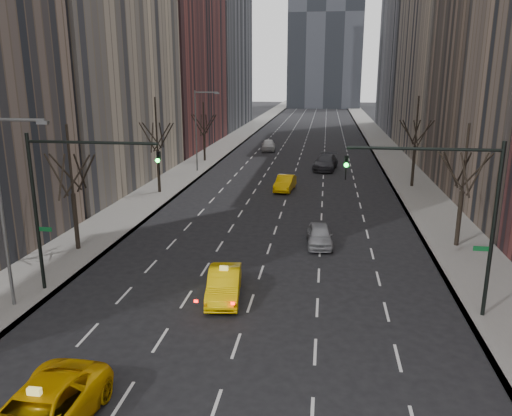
% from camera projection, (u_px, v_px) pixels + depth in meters
% --- Properties ---
extents(sidewalk_left, '(4.50, 320.00, 0.15)m').
position_uv_depth(sidewalk_left, '(229.00, 143.00, 81.53)').
color(sidewalk_left, slate).
rests_on(sidewalk_left, ground).
extents(sidewalk_right, '(4.50, 320.00, 0.15)m').
position_uv_depth(sidewalk_right, '(383.00, 146.00, 78.25)').
color(sidewalk_right, slate).
rests_on(sidewalk_right, ground).
extents(tree_lw_b, '(3.36, 3.50, 7.82)m').
position_uv_depth(tree_lw_b, '(73.00, 194.00, 30.81)').
color(tree_lw_b, black).
rests_on(tree_lw_b, ground).
extents(tree_lw_c, '(3.36, 3.50, 8.74)m').
position_uv_depth(tree_lw_c, '(158.00, 151.00, 46.03)').
color(tree_lw_c, black).
rests_on(tree_lw_c, ground).
extents(tree_lw_d, '(3.36, 3.50, 7.36)m').
position_uv_depth(tree_lw_d, '(204.00, 134.00, 63.37)').
color(tree_lw_d, black).
rests_on(tree_lw_d, ground).
extents(tree_rw_b, '(3.36, 3.50, 7.82)m').
position_uv_depth(tree_rw_b, '(462.00, 191.00, 31.42)').
color(tree_rw_b, black).
rests_on(tree_rw_b, ground).
extents(tree_rw_c, '(3.36, 3.50, 8.74)m').
position_uv_depth(tree_rw_c, '(415.00, 147.00, 48.56)').
color(tree_rw_c, black).
rests_on(tree_rw_c, ground).
extents(traffic_mast_left, '(6.69, 0.39, 8.00)m').
position_uv_depth(traffic_mast_left, '(65.00, 188.00, 24.22)').
color(traffic_mast_left, black).
rests_on(traffic_mast_left, ground).
extents(traffic_mast_right, '(6.69, 0.39, 8.00)m').
position_uv_depth(traffic_mast_right, '(456.00, 201.00, 21.78)').
color(traffic_mast_right, black).
rests_on(traffic_mast_right, ground).
extents(streetlight_near, '(2.83, 0.22, 9.00)m').
position_uv_depth(streetlight_near, '(7.00, 194.00, 22.51)').
color(streetlight_near, slate).
rests_on(streetlight_near, ground).
extents(streetlight_far, '(2.83, 0.22, 9.00)m').
position_uv_depth(streetlight_far, '(199.00, 123.00, 55.99)').
color(streetlight_far, slate).
rests_on(streetlight_far, ground).
extents(taxi_sedan, '(2.11, 4.63, 1.47)m').
position_uv_depth(taxi_sedan, '(224.00, 284.00, 24.86)').
color(taxi_sedan, yellow).
rests_on(taxi_sedan, ground).
extents(silver_sedan_ahead, '(1.87, 4.11, 1.37)m').
position_uv_depth(silver_sedan_ahead, '(320.00, 235.00, 32.60)').
color(silver_sedan_ahead, '#919398').
rests_on(silver_sedan_ahead, ground).
extents(far_taxi, '(1.99, 4.56, 1.46)m').
position_uv_depth(far_taxi, '(285.00, 183.00, 48.05)').
color(far_taxi, '#FCB905').
rests_on(far_taxi, ground).
extents(far_suv_grey, '(3.22, 6.24, 1.73)m').
position_uv_depth(far_suv_grey, '(326.00, 162.00, 58.66)').
color(far_suv_grey, '#333338').
rests_on(far_suv_grey, ground).
extents(far_car_white, '(2.41, 4.99, 1.64)m').
position_uv_depth(far_car_white, '(268.00, 145.00, 73.35)').
color(far_car_white, silver).
rests_on(far_car_white, ground).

